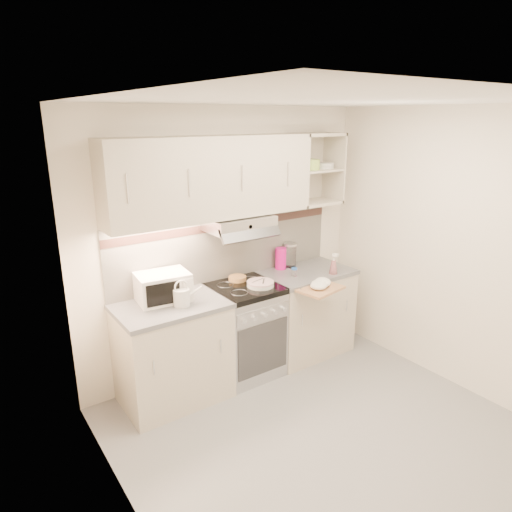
% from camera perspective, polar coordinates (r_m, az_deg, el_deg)
% --- Properties ---
extents(ground, '(3.00, 3.00, 0.00)m').
position_cam_1_polar(ground, '(3.92, 8.27, -20.91)').
color(ground, gray).
rests_on(ground, ground).
extents(room_shell, '(3.04, 2.84, 2.52)m').
position_cam_1_polar(room_shell, '(3.46, 5.30, 4.03)').
color(room_shell, white).
rests_on(room_shell, ground).
extents(base_cabinet_left, '(0.90, 0.60, 0.86)m').
position_cam_1_polar(base_cabinet_left, '(4.10, -10.30, -11.97)').
color(base_cabinet_left, beige).
rests_on(base_cabinet_left, ground).
extents(worktop_left, '(0.92, 0.62, 0.04)m').
position_cam_1_polar(worktop_left, '(3.91, -10.65, -6.19)').
color(worktop_left, slate).
rests_on(worktop_left, base_cabinet_left).
extents(base_cabinet_right, '(0.90, 0.60, 0.86)m').
position_cam_1_polar(base_cabinet_right, '(4.84, 6.10, -7.12)').
color(base_cabinet_right, beige).
rests_on(base_cabinet_right, ground).
extents(worktop_right, '(0.92, 0.62, 0.04)m').
position_cam_1_polar(worktop_right, '(4.67, 6.27, -2.08)').
color(worktop_right, slate).
rests_on(worktop_right, base_cabinet_right).
extents(electric_range, '(0.60, 0.60, 0.90)m').
position_cam_1_polar(electric_range, '(4.41, -1.37, -9.20)').
color(electric_range, '#B7B7BC').
rests_on(electric_range, ground).
extents(microwave, '(0.46, 0.36, 0.24)m').
position_cam_1_polar(microwave, '(3.94, -11.55, -3.81)').
color(microwave, white).
rests_on(microwave, worktop_left).
extents(watering_can, '(0.27, 0.14, 0.23)m').
position_cam_1_polar(watering_can, '(3.83, -9.19, -5.00)').
color(watering_can, silver).
rests_on(watering_can, worktop_left).
extents(plate_stack, '(0.25, 0.25, 0.05)m').
position_cam_1_polar(plate_stack, '(4.22, 0.56, -3.49)').
color(plate_stack, silver).
rests_on(plate_stack, electric_range).
extents(bread_loaf, '(0.17, 0.17, 0.04)m').
position_cam_1_polar(bread_loaf, '(4.36, -2.34, -2.81)').
color(bread_loaf, tan).
rests_on(bread_loaf, electric_range).
extents(pink_pitcher, '(0.12, 0.11, 0.22)m').
position_cam_1_polar(pink_pitcher, '(4.67, 3.12, -0.30)').
color(pink_pitcher, '#DF0D87').
rests_on(pink_pitcher, worktop_right).
extents(glass_jar, '(0.13, 0.13, 0.25)m').
position_cam_1_polar(glass_jar, '(4.74, 4.28, 0.13)').
color(glass_jar, white).
rests_on(glass_jar, worktop_right).
extents(spice_jar, '(0.06, 0.06, 0.08)m').
position_cam_1_polar(spice_jar, '(4.49, 4.81, -1.98)').
color(spice_jar, silver).
rests_on(spice_jar, worktop_right).
extents(spray_bottle, '(0.09, 0.09, 0.23)m').
position_cam_1_polar(spray_bottle, '(4.59, 9.66, -1.14)').
color(spray_bottle, pink).
rests_on(spray_bottle, worktop_right).
extents(cutting_board, '(0.48, 0.44, 0.02)m').
position_cam_1_polar(cutting_board, '(4.30, 7.60, -3.96)').
color(cutting_board, tan).
rests_on(cutting_board, base_cabinet_right).
extents(dish_towel, '(0.28, 0.24, 0.07)m').
position_cam_1_polar(dish_towel, '(4.28, 8.00, -3.40)').
color(dish_towel, white).
rests_on(dish_towel, cutting_board).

